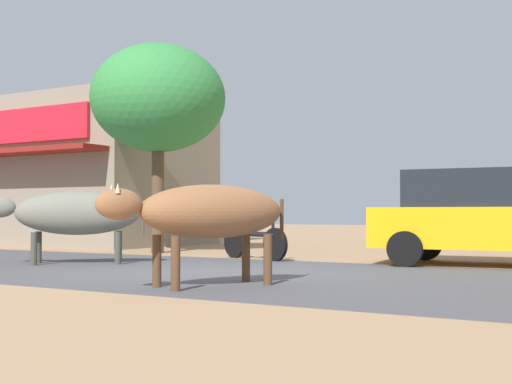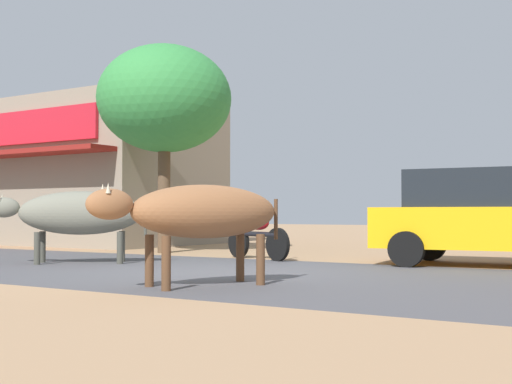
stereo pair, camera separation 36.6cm
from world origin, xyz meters
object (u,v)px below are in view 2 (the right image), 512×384
Objects in this scene: parked_hatchback_car at (486,217)px; cow_near_brown at (78,213)px; parked_motorcycle at (258,235)px; roadside_tree at (164,100)px; cow_far_dark at (201,213)px.

parked_hatchback_car reaches higher than cow_near_brown.
parked_hatchback_car is 4.23m from parked_motorcycle.
parked_motorcycle is 3.43m from cow_near_brown.
cow_far_dark is at bearing -47.08° from roadside_tree.
parked_motorcycle is (2.99, -0.78, -3.03)m from roadside_tree.
cow_far_dark is at bearing -113.62° from parked_hatchback_car.
cow_near_brown is (-6.39, -3.23, 0.05)m from parked_hatchback_car.
roadside_tree is at bearing 165.37° from parked_motorcycle.
roadside_tree reaches higher than cow_near_brown.
cow_far_dark is (4.89, -5.26, -2.59)m from roadside_tree.
parked_motorcycle is (-4.16, -0.67, -0.37)m from parked_hatchback_car.
parked_hatchback_car is at bearing 9.14° from parked_motorcycle.
roadside_tree is at bearing 102.69° from cow_near_brown.
cow_near_brown reaches higher than parked_motorcycle.
cow_far_dark reaches higher than parked_motorcycle.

